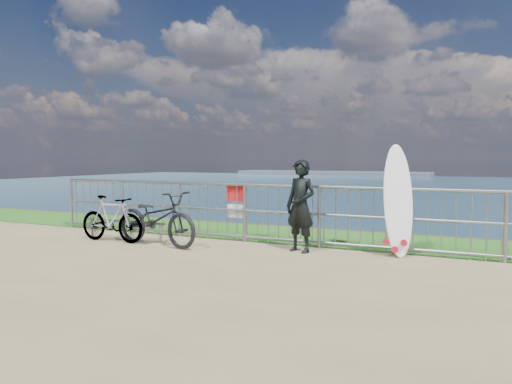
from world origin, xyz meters
The scene contains 8 objects.
grass_strip centered at (0.00, 2.70, 0.01)m, with size 120.00×120.00×0.00m, color #27671C.
seascape centered at (-43.75, 147.49, -4.03)m, with size 260.00×260.00×5.00m.
railing centered at (0.01, 1.60, 0.58)m, with size 10.06×0.10×1.13m.
surfer centered at (0.83, 1.09, 0.79)m, with size 0.58×0.38×1.59m, color black.
surfboard centered at (2.40, 1.43, 0.86)m, with size 0.63×0.61×1.86m.
bicycle_near centered at (-1.77, 0.51, 0.50)m, with size 0.67×1.92×1.01m, color black.
bicycle_far centered at (-2.80, 0.47, 0.45)m, with size 0.42×1.49×0.89m, color black.
bike_rack centered at (-2.69, 0.73, 0.33)m, with size 1.90×0.05×0.39m.
Camera 1 is at (3.82, -6.90, 1.63)m, focal length 35.00 mm.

